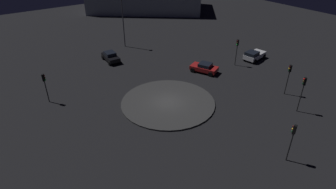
{
  "coord_description": "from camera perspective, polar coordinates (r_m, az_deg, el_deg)",
  "views": [
    {
      "loc": [
        -23.37,
        16.7,
        18.03
      ],
      "look_at": [
        0.0,
        0.0,
        1.19
      ],
      "focal_mm": 29.73,
      "sensor_mm": 36.0,
      "label": 1
    }
  ],
  "objects": [
    {
      "name": "traffic_light_northeast",
      "position": [
        35.89,
        -23.94,
        2.29
      ],
      "size": [
        0.37,
        0.39,
        3.76
      ],
      "rotation": [
        0.0,
        0.0,
        -2.21
      ],
      "color": "#2D2D2D",
      "rests_on": "ground_plane"
    },
    {
      "name": "traffic_light_southwest",
      "position": [
        34.23,
        25.91,
        1.24
      ],
      "size": [
        0.38,
        0.39,
        4.37
      ],
      "rotation": [
        0.0,
        0.0,
        0.83
      ],
      "color": "#2D2D2D",
      "rests_on": "ground_plane"
    },
    {
      "name": "traffic_light_south",
      "position": [
        43.89,
        13.97,
        9.38
      ],
      "size": [
        0.34,
        0.38,
        4.14
      ],
      "rotation": [
        0.0,
        0.0,
        1.77
      ],
      "color": "#2D2D2D",
      "rests_on": "ground_plane"
    },
    {
      "name": "roundabout_island",
      "position": [
        33.87,
        -0.0,
        -1.61
      ],
      "size": [
        11.39,
        11.39,
        0.18
      ],
      "primitive_type": "cylinder",
      "color": "#383838",
      "rests_on": "ground_plane"
    },
    {
      "name": "traffic_light_west",
      "position": [
        26.56,
        24.16,
        -7.73
      ],
      "size": [
        0.38,
        0.34,
        3.93
      ],
      "rotation": [
        0.0,
        0.0,
        0.21
      ],
      "color": "#2D2D2D",
      "rests_on": "ground_plane"
    },
    {
      "name": "ground_plane",
      "position": [
        33.91,
        -0.0,
        -1.73
      ],
      "size": [
        116.33,
        116.33,
        0.0
      ],
      "primitive_type": "plane",
      "color": "black"
    },
    {
      "name": "car_red",
      "position": [
        41.5,
        7.45,
        5.51
      ],
      "size": [
        4.35,
        3.4,
        1.44
      ],
      "rotation": [
        0.0,
        0.0,
        3.58
      ],
      "color": "red",
      "rests_on": "ground_plane"
    },
    {
      "name": "traffic_light_southwest_near",
      "position": [
        37.53,
        23.54,
        3.93
      ],
      "size": [
        0.37,
        0.4,
        4.05
      ],
      "rotation": [
        0.0,
        0.0,
        1.1
      ],
      "color": "#2D2D2D",
      "rests_on": "ground_plane"
    },
    {
      "name": "car_black",
      "position": [
        45.85,
        -11.69,
        7.63
      ],
      "size": [
        3.97,
        2.14,
        1.49
      ],
      "rotation": [
        0.0,
        0.0,
        -0.06
      ],
      "color": "black",
      "rests_on": "ground_plane"
    },
    {
      "name": "streetlamp_east",
      "position": [
        50.23,
        -9.3,
        15.82
      ],
      "size": [
        0.54,
        0.54,
        8.73
      ],
      "color": "#4C4C51",
      "rests_on": "ground_plane"
    },
    {
      "name": "car_white",
      "position": [
        47.47,
        17.24,
        7.74
      ],
      "size": [
        2.68,
        4.33,
        1.57
      ],
      "rotation": [
        0.0,
        0.0,
        -1.41
      ],
      "color": "white",
      "rests_on": "ground_plane"
    }
  ]
}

